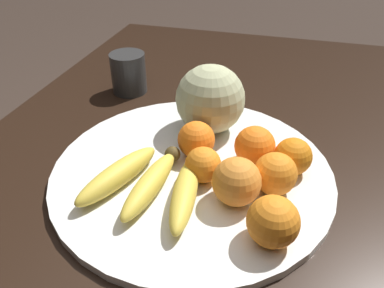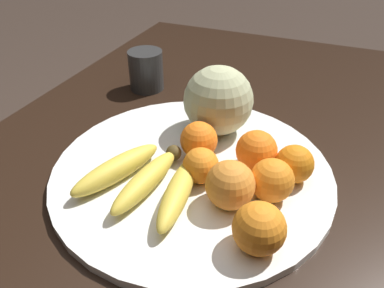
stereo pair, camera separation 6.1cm
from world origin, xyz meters
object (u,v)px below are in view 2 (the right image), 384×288
at_px(kitchen_table, 210,205).
at_px(orange_back_right, 230,185).
at_px(orange_front_right, 203,166).
at_px(orange_top_small, 259,228).
at_px(fruit_bowl, 192,171).
at_px(orange_side_extra, 294,164).
at_px(ceramic_mug, 147,70).
at_px(orange_back_left, 199,140).
at_px(orange_mid_center, 256,151).
at_px(melon, 218,101).
at_px(orange_front_left, 272,180).
at_px(banana_bunch, 145,179).
at_px(produce_tag, 249,191).

xyz_separation_m(kitchen_table, orange_back_right, (0.09, 0.06, 0.14)).
distance_m(orange_front_right, orange_back_right, 0.07).
height_order(kitchen_table, orange_top_small, orange_top_small).
bearing_deg(fruit_bowl, orange_side_extra, 102.35).
height_order(fruit_bowl, ceramic_mug, ceramic_mug).
distance_m(orange_back_left, ceramic_mug, 0.33).
bearing_deg(orange_mid_center, fruit_bowl, -66.49).
height_order(fruit_bowl, melon, melon).
distance_m(orange_front_right, ceramic_mug, 0.39).
xyz_separation_m(kitchen_table, orange_front_left, (0.05, 0.11, 0.14)).
distance_m(orange_top_small, ceramic_mug, 0.55).
distance_m(orange_front_left, orange_back_right, 0.07).
distance_m(orange_back_left, orange_top_small, 0.22).
bearing_deg(orange_back_right, orange_top_small, 42.71).
height_order(banana_bunch, orange_side_extra, orange_side_extra).
bearing_deg(orange_front_left, orange_top_small, 3.44).
bearing_deg(orange_top_small, kitchen_table, -141.91).
height_order(orange_front_right, orange_top_small, orange_top_small).
relative_size(orange_front_left, ceramic_mug, 0.57).
relative_size(orange_back_left, orange_top_small, 0.93).
bearing_deg(orange_front_left, melon, -137.29).
height_order(orange_back_left, orange_side_extra, orange_back_left).
relative_size(banana_bunch, orange_back_right, 2.57).
distance_m(kitchen_table, produce_tag, 0.14).
relative_size(orange_back_right, orange_top_small, 1.05).
bearing_deg(orange_top_small, banana_bunch, -103.75).
bearing_deg(orange_mid_center, orange_back_right, -7.61).
bearing_deg(kitchen_table, orange_front_left, 66.11).
bearing_deg(fruit_bowl, orange_back_right, 55.30).
distance_m(orange_front_left, orange_back_left, 0.15).
distance_m(orange_front_left, orange_front_right, 0.11).
distance_m(fruit_bowl, orange_front_right, 0.05).
distance_m(orange_front_right, orange_mid_center, 0.10).
relative_size(banana_bunch, orange_mid_center, 2.75).
height_order(fruit_bowl, orange_back_right, orange_back_right).
xyz_separation_m(orange_back_left, produce_tag, (0.06, 0.11, -0.03)).
distance_m(orange_mid_center, orange_top_small, 0.17).
height_order(melon, produce_tag, melon).
relative_size(orange_front_right, orange_top_small, 0.83).
bearing_deg(orange_mid_center, ceramic_mug, -124.65).
distance_m(orange_front_left, orange_top_small, 0.10).
relative_size(melon, banana_bunch, 0.69).
xyz_separation_m(fruit_bowl, ceramic_mug, (-0.27, -0.23, 0.04)).
bearing_deg(ceramic_mug, fruit_bowl, 40.43).
relative_size(banana_bunch, produce_tag, 2.20).
xyz_separation_m(fruit_bowl, melon, (-0.13, -0.00, 0.07)).
bearing_deg(orange_back_left, banana_bunch, -21.63).
bearing_deg(melon, orange_back_left, -1.66).
bearing_deg(orange_front_right, orange_back_right, 57.60).
relative_size(orange_mid_center, orange_back_right, 0.93).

